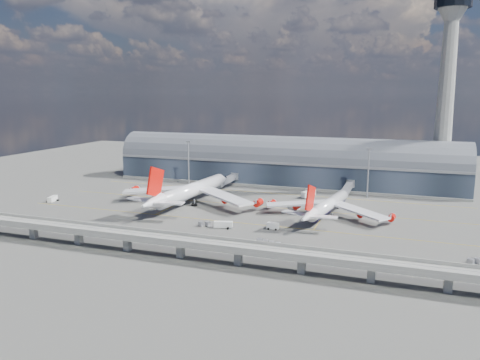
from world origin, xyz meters
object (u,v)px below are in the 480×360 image
(service_truck_5, at_px, (311,192))
(cargo_train_1, at_px, (268,243))
(service_truck_3, at_px, (294,208))
(cargo_train_0, at_px, (205,224))
(service_truck_4, at_px, (306,195))
(service_truck_1, at_px, (273,226))
(control_tower, at_px, (446,95))
(cargo_train_2, at_px, (477,261))
(floodlight_mast_right, at_px, (368,172))
(floodlight_mast_left, at_px, (189,162))
(airliner_left, at_px, (190,191))
(service_truck_2, at_px, (223,225))
(service_truck_0, at_px, (53,199))
(airliner_right, at_px, (327,206))

(service_truck_5, height_order, cargo_train_1, service_truck_5)
(service_truck_3, relative_size, cargo_train_0, 1.30)
(service_truck_4, distance_m, cargo_train_0, 70.33)
(service_truck_1, distance_m, cargo_train_0, 27.48)
(control_tower, relative_size, service_truck_3, 14.67)
(service_truck_4, bearing_deg, cargo_train_2, -21.96)
(floodlight_mast_right, height_order, service_truck_5, floodlight_mast_right)
(service_truck_3, bearing_deg, service_truck_1, -73.47)
(service_truck_5, bearing_deg, floodlight_mast_left, 123.99)
(control_tower, height_order, cargo_train_2, control_tower)
(cargo_train_1, bearing_deg, cargo_train_0, 51.28)
(airliner_left, relative_size, cargo_train_2, 10.92)
(floodlight_mast_right, distance_m, service_truck_3, 49.98)
(service_truck_2, xyz_separation_m, service_truck_3, (20.33, 35.18, 0.23))
(control_tower, bearing_deg, cargo_train_0, -131.95)
(service_truck_1, bearing_deg, cargo_train_2, -99.72)
(airliner_left, relative_size, service_truck_5, 12.71)
(airliner_left, bearing_deg, service_truck_3, 9.46)
(floodlight_mast_right, bearing_deg, control_tower, 38.66)
(service_truck_3, bearing_deg, service_truck_0, -150.63)
(airliner_left, bearing_deg, cargo_train_1, -36.24)
(service_truck_4, distance_m, cargo_train_1, 78.70)
(control_tower, relative_size, service_truck_5, 17.21)
(control_tower, bearing_deg, service_truck_2, -129.52)
(floodlight_mast_right, relative_size, airliner_right, 0.44)
(airliner_right, height_order, cargo_train_2, airliner_right)
(floodlight_mast_left, height_order, service_truck_4, floodlight_mast_left)
(service_truck_1, relative_size, cargo_train_2, 0.68)
(service_truck_1, distance_m, service_truck_4, 59.40)
(service_truck_0, xyz_separation_m, service_truck_5, (116.07, 59.30, -0.00))
(service_truck_2, distance_m, service_truck_3, 40.63)
(control_tower, distance_m, floodlight_mast_left, 143.01)
(airliner_left, distance_m, service_truck_2, 43.32)
(service_truck_0, bearing_deg, cargo_train_0, -23.39)
(control_tower, distance_m, service_truck_0, 206.56)
(service_truck_2, bearing_deg, service_truck_5, -31.36)
(service_truck_0, relative_size, cargo_train_1, 0.70)
(service_truck_1, xyz_separation_m, service_truck_3, (1.25, 30.51, 0.25))
(control_tower, height_order, service_truck_0, control_tower)
(service_truck_4, bearing_deg, service_truck_0, -131.89)
(floodlight_mast_right, distance_m, cargo_train_0, 94.80)
(cargo_train_2, bearing_deg, floodlight_mast_left, 89.43)
(cargo_train_0, bearing_deg, cargo_train_2, -69.46)
(floodlight_mast_right, height_order, cargo_train_1, floodlight_mast_right)
(service_truck_3, bearing_deg, floodlight_mast_right, 72.27)
(floodlight_mast_right, relative_size, cargo_train_0, 4.74)
(cargo_train_1, bearing_deg, service_truck_3, -11.07)
(service_truck_5, distance_m, cargo_train_2, 107.60)
(service_truck_1, relative_size, cargo_train_1, 0.47)
(service_truck_4, relative_size, cargo_train_0, 1.17)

